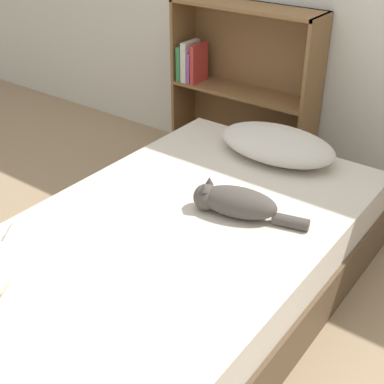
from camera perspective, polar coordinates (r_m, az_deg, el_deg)
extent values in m
plane|color=#997F60|center=(2.45, -2.24, -12.09)|extent=(8.00, 8.00, 0.00)
cube|color=brown|center=(2.37, -2.30, -9.94)|extent=(1.21, 2.09, 0.24)
cube|color=beige|center=(2.24, -2.41, -5.84)|extent=(1.17, 2.03, 0.18)
ellipsoid|color=beige|center=(2.74, 9.06, 5.06)|extent=(0.61, 0.37, 0.15)
cylinder|color=beige|center=(2.18, -18.81, -4.95)|extent=(0.14, 0.16, 0.06)
ellipsoid|color=#47423D|center=(2.24, 4.96, -1.11)|extent=(0.36, 0.22, 0.13)
sphere|color=#47423D|center=(2.28, 1.56, -0.54)|extent=(0.11, 0.11, 0.11)
cone|color=#47423D|center=(2.22, 1.29, 0.47)|extent=(0.04, 0.04, 0.03)
cone|color=#47423D|center=(2.27, 1.87, 1.21)|extent=(0.04, 0.04, 0.03)
cylinder|color=#47423D|center=(2.22, 10.47, -3.13)|extent=(0.16, 0.09, 0.05)
cube|color=brown|center=(3.60, -0.84, 12.14)|extent=(0.02, 0.26, 1.03)
cube|color=brown|center=(3.17, 12.54, 8.74)|extent=(0.02, 0.26, 1.03)
cube|color=brown|center=(3.57, 5.06, 2.95)|extent=(0.93, 0.26, 0.02)
cube|color=brown|center=(3.22, 5.92, 19.10)|extent=(0.93, 0.26, 0.02)
cube|color=brown|center=(3.36, 5.46, 10.62)|extent=(0.89, 0.26, 0.02)
cube|color=brown|center=(3.46, 6.52, 11.14)|extent=(0.93, 0.02, 1.03)
cube|color=#337F47|center=(3.51, -0.72, 13.69)|extent=(0.03, 0.16, 0.22)
cube|color=beige|center=(3.49, -0.17, 13.82)|extent=(0.04, 0.16, 0.25)
cube|color=#8C4C99|center=(3.47, 0.34, 13.22)|extent=(0.02, 0.16, 0.19)
cube|color=#B7332D|center=(3.45, 0.76, 13.58)|extent=(0.03, 0.16, 0.24)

